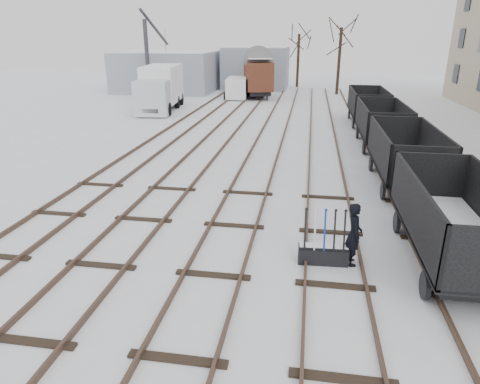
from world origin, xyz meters
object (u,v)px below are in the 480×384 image
object	(u,v)px
worker	(354,234)
box_van_wagon	(258,75)
lorry	(160,88)
crane	(149,75)
panel_van	(237,88)
ground_frame	(323,253)
freight_wagon_a	(453,233)

from	to	relation	value
worker	box_van_wagon	world-z (taller)	box_van_wagon
lorry	worker	bearing A→B (deg)	-66.64
crane	worker	bearing A→B (deg)	-48.23
worker	panel_van	bearing A→B (deg)	8.28
ground_frame	lorry	size ratio (longest dim) A/B	0.19
lorry	crane	world-z (taller)	crane
crane	panel_van	bearing A→B (deg)	17.85
panel_van	crane	bearing A→B (deg)	-179.93
box_van_wagon	panel_van	size ratio (longest dim) A/B	1.19
lorry	panel_van	xyz separation A→B (m)	(4.83, 7.90, -0.77)
worker	crane	bearing A→B (deg)	22.37
panel_van	crane	world-z (taller)	crane
worker	lorry	distance (m)	26.12
lorry	crane	bearing A→B (deg)	109.81
ground_frame	box_van_wagon	distance (m)	31.62
freight_wagon_a	box_van_wagon	bearing A→B (deg)	106.11
ground_frame	lorry	xyz separation A→B (m)	(-12.30, 22.71, 1.47)
freight_wagon_a	panel_van	distance (m)	31.97
box_van_wagon	lorry	world-z (taller)	box_van_wagon
ground_frame	box_van_wagon	bearing A→B (deg)	97.22
crane	freight_wagon_a	bearing A→B (deg)	-44.29
freight_wagon_a	lorry	size ratio (longest dim) A/B	0.72
box_van_wagon	ground_frame	bearing A→B (deg)	-93.35
ground_frame	lorry	bearing A→B (deg)	115.54
lorry	ground_frame	bearing A→B (deg)	-68.20
ground_frame	box_van_wagon	size ratio (longest dim) A/B	0.28
ground_frame	panel_van	world-z (taller)	panel_van
ground_frame	freight_wagon_a	xyz separation A→B (m)	(3.28, 0.51, 0.59)
lorry	panel_van	distance (m)	9.29
box_van_wagon	lorry	bearing A→B (deg)	-142.40
worker	panel_van	size ratio (longest dim) A/B	0.38
box_van_wagon	panel_van	world-z (taller)	box_van_wagon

